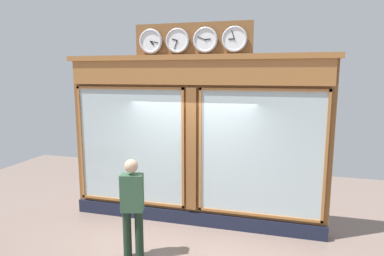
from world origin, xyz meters
name	(u,v)px	position (x,y,z in m)	size (l,w,h in m)	color
shop_facade	(194,140)	(0.00, -0.12, 1.74)	(5.29, 0.42, 3.99)	brown
pedestrian	(132,204)	(0.63, 1.43, 0.93)	(0.40, 0.30, 1.69)	#1C2F21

